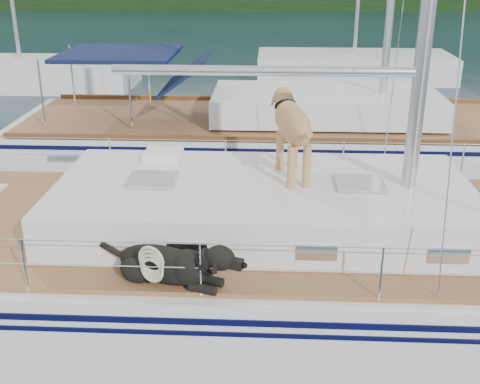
{
  "coord_description": "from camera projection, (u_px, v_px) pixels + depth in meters",
  "views": [
    {
      "loc": [
        0.87,
        -7.04,
        4.5
      ],
      "look_at": [
        0.5,
        0.2,
        1.6
      ],
      "focal_mm": 45.0,
      "sensor_mm": 36.0,
      "label": 1
    }
  ],
  "objects": [
    {
      "name": "ground",
      "position": [
        203.0,
        305.0,
        8.24
      ],
      "size": [
        120.0,
        120.0,
        0.0
      ],
      "primitive_type": "plane",
      "color": "black",
      "rests_on": "ground"
    },
    {
      "name": "shore_bank",
      "position": [
        262.0,
        1.0,
        50.85
      ],
      "size": [
        92.0,
        1.0,
        1.2
      ],
      "primitive_type": "cube",
      "color": "#595147",
      "rests_on": "ground"
    },
    {
      "name": "main_sailboat",
      "position": [
        209.0,
        261.0,
        7.98
      ],
      "size": [
        12.0,
        3.83,
        14.01
      ],
      "color": "white",
      "rests_on": "ground"
    },
    {
      "name": "neighbor_sailboat",
      "position": [
        274.0,
        141.0,
        13.27
      ],
      "size": [
        11.0,
        3.5,
        13.3
      ],
      "color": "white",
      "rests_on": "ground"
    },
    {
      "name": "bg_boat_west",
      "position": [
        22.0,
        74.0,
        21.43
      ],
      "size": [
        8.0,
        3.0,
        11.65
      ],
      "color": "white",
      "rests_on": "ground"
    },
    {
      "name": "bg_boat_center",
      "position": [
        353.0,
        67.0,
        22.72
      ],
      "size": [
        7.2,
        3.0,
        11.65
      ],
      "color": "white",
      "rests_on": "ground"
    }
  ]
}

